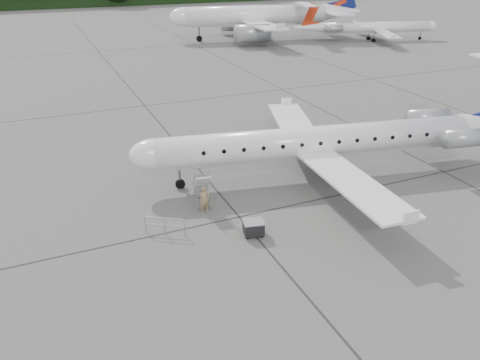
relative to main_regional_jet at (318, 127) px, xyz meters
name	(u,v)px	position (x,y,z in m)	size (l,w,h in m)	color
ground	(351,242)	(-2.58, -7.91, -3.55)	(320.00, 320.00, 0.00)	#5B5B58
main_regional_jet	(318,127)	(0.00, 0.00, 0.00)	(27.66, 19.91, 7.09)	white
airstair	(202,186)	(-8.46, -0.58, -2.43)	(0.85, 2.32, 2.22)	white
passenger	(205,200)	(-8.71, -1.87, -2.69)	(0.62, 0.41, 1.71)	#947650
safety_railing	(165,226)	(-11.52, -3.20, -3.05)	(2.20, 0.08, 1.00)	#95989E
baggage_cart	(254,228)	(-7.12, -5.24, -3.08)	(1.06, 0.86, 0.92)	black
bg_narrowbody	(256,6)	(20.17, 52.67, 2.15)	(31.73, 22.85, 11.39)	white
bg_regional_right	(378,22)	(39.06, 43.16, -0.37)	(24.22, 17.44, 6.35)	white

